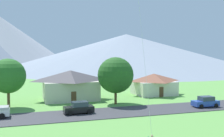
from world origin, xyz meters
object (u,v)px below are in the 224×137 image
at_px(tree_right_of_center, 8,76).
at_px(house_leftmost, 70,84).
at_px(parked_car_black_west_end, 79,108).
at_px(house_left_center, 154,84).
at_px(tree_left_of_center, 116,75).
at_px(parked_car_blue_mid_west, 205,102).

bearing_deg(tree_right_of_center, house_leftmost, 24.35).
height_order(tree_right_of_center, parked_car_black_west_end, tree_right_of_center).
height_order(house_left_center, tree_left_of_center, tree_left_of_center).
xyz_separation_m(house_leftmost, parked_car_blue_mid_west, (19.43, -13.66, -1.96)).
xyz_separation_m(tree_left_of_center, parked_car_black_west_end, (-7.36, -5.56, -4.04)).
distance_m(house_leftmost, tree_left_of_center, 9.60).
bearing_deg(parked_car_black_west_end, tree_right_of_center, 142.78).
bearing_deg(parked_car_black_west_end, tree_left_of_center, 37.07).
bearing_deg(house_leftmost, house_left_center, 2.69).
bearing_deg(house_left_center, tree_right_of_center, -168.75).
distance_m(house_left_center, parked_car_black_west_end, 22.42).
distance_m(house_leftmost, parked_car_black_west_end, 12.35).
height_order(house_leftmost, house_left_center, house_leftmost).
height_order(house_leftmost, tree_right_of_center, tree_right_of_center).
bearing_deg(parked_car_blue_mid_west, tree_left_of_center, 151.10).
relative_size(tree_left_of_center, parked_car_black_west_end, 1.86).
bearing_deg(parked_car_black_west_end, house_left_center, 35.50).
distance_m(tree_left_of_center, tree_right_of_center, 17.23).
relative_size(house_left_center, tree_left_of_center, 1.06).
bearing_deg(tree_left_of_center, tree_right_of_center, 173.79).
relative_size(tree_right_of_center, parked_car_blue_mid_west, 1.84).
xyz_separation_m(tree_left_of_center, tree_right_of_center, (-17.13, 1.87, 0.15)).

